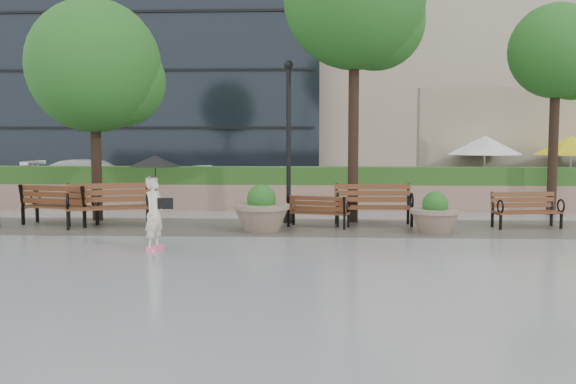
{
  "coord_description": "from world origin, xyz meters",
  "views": [
    {
      "loc": [
        0.9,
        -13.1,
        2.31
      ],
      "look_at": [
        0.28,
        0.76,
        1.1
      ],
      "focal_mm": 40.0,
      "sensor_mm": 36.0,
      "label": 1
    }
  ],
  "objects_px": {
    "planter_left": "(261,213)",
    "car_left": "(96,179)",
    "planter_right": "(435,217)",
    "lamppost": "(289,152)",
    "car_right": "(211,182)",
    "bench_4": "(526,218)",
    "bench_1": "(109,214)",
    "bench_3": "(373,214)",
    "bench_0": "(60,213)",
    "pedestrian": "(155,193)",
    "bench_2": "(318,218)"
  },
  "relations": [
    {
      "from": "bench_4",
      "to": "car_right",
      "type": "height_order",
      "value": "car_right"
    },
    {
      "from": "bench_0",
      "to": "planter_left",
      "type": "height_order",
      "value": "planter_left"
    },
    {
      "from": "bench_0",
      "to": "bench_1",
      "type": "bearing_deg",
      "value": -178.01
    },
    {
      "from": "planter_right",
      "to": "planter_left",
      "type": "bearing_deg",
      "value": 179.32
    },
    {
      "from": "bench_3",
      "to": "bench_4",
      "type": "bearing_deg",
      "value": -5.45
    },
    {
      "from": "bench_3",
      "to": "bench_4",
      "type": "height_order",
      "value": "bench_3"
    },
    {
      "from": "planter_right",
      "to": "pedestrian",
      "type": "bearing_deg",
      "value": -157.26
    },
    {
      "from": "lamppost",
      "to": "bench_0",
      "type": "bearing_deg",
      "value": -173.68
    },
    {
      "from": "bench_0",
      "to": "bench_3",
      "type": "distance_m",
      "value": 8.14
    },
    {
      "from": "bench_3",
      "to": "car_left",
      "type": "bearing_deg",
      "value": 142.21
    },
    {
      "from": "lamppost",
      "to": "car_right",
      "type": "relative_size",
      "value": 1.16
    },
    {
      "from": "bench_0",
      "to": "bench_3",
      "type": "xyz_separation_m",
      "value": [
        8.13,
        0.25,
        0.0
      ]
    },
    {
      "from": "bench_0",
      "to": "lamppost",
      "type": "bearing_deg",
      "value": -158.94
    },
    {
      "from": "bench_4",
      "to": "planter_left",
      "type": "bearing_deg",
      "value": 177.87
    },
    {
      "from": "planter_right",
      "to": "car_left",
      "type": "bearing_deg",
      "value": 143.4
    },
    {
      "from": "lamppost",
      "to": "car_left",
      "type": "xyz_separation_m",
      "value": [
        -7.55,
        6.7,
        -1.17
      ]
    },
    {
      "from": "bench_0",
      "to": "bench_4",
      "type": "relative_size",
      "value": 1.19
    },
    {
      "from": "planter_left",
      "to": "pedestrian",
      "type": "distance_m",
      "value": 3.33
    },
    {
      "from": "planter_right",
      "to": "car_right",
      "type": "distance_m",
      "value": 10.58
    },
    {
      "from": "planter_left",
      "to": "car_right",
      "type": "xyz_separation_m",
      "value": [
        -2.59,
        8.09,
        0.16
      ]
    },
    {
      "from": "bench_3",
      "to": "bench_4",
      "type": "distance_m",
      "value": 3.82
    },
    {
      "from": "planter_left",
      "to": "car_left",
      "type": "xyz_separation_m",
      "value": [
        -6.95,
        8.21,
        0.27
      ]
    },
    {
      "from": "bench_1",
      "to": "bench_3",
      "type": "relative_size",
      "value": 1.09
    },
    {
      "from": "bench_3",
      "to": "planter_right",
      "type": "xyz_separation_m",
      "value": [
        1.37,
        -1.15,
        0.07
      ]
    },
    {
      "from": "bench_1",
      "to": "lamppost",
      "type": "xyz_separation_m",
      "value": [
        4.52,
        0.97,
        1.56
      ]
    },
    {
      "from": "bench_2",
      "to": "planter_left",
      "type": "distance_m",
      "value": 1.57
    },
    {
      "from": "car_right",
      "to": "pedestrian",
      "type": "relative_size",
      "value": 1.92
    },
    {
      "from": "bench_3",
      "to": "planter_left",
      "type": "distance_m",
      "value": 3.01
    },
    {
      "from": "bench_4",
      "to": "pedestrian",
      "type": "height_order",
      "value": "pedestrian"
    },
    {
      "from": "pedestrian",
      "to": "bench_2",
      "type": "bearing_deg",
      "value": -28.9
    },
    {
      "from": "lamppost",
      "to": "car_left",
      "type": "relative_size",
      "value": 0.86
    },
    {
      "from": "car_right",
      "to": "planter_right",
      "type": "bearing_deg",
      "value": -141.66
    },
    {
      "from": "planter_left",
      "to": "pedestrian",
      "type": "bearing_deg",
      "value": -126.59
    },
    {
      "from": "planter_left",
      "to": "planter_right",
      "type": "relative_size",
      "value": 1.15
    },
    {
      "from": "bench_0",
      "to": "planter_right",
      "type": "bearing_deg",
      "value": -170.69
    },
    {
      "from": "planter_right",
      "to": "lamppost",
      "type": "height_order",
      "value": "lamppost"
    },
    {
      "from": "lamppost",
      "to": "bench_3",
      "type": "bearing_deg",
      "value": -10.5
    },
    {
      "from": "bench_0",
      "to": "car_right",
      "type": "bearing_deg",
      "value": -96.02
    },
    {
      "from": "planter_right",
      "to": "bench_2",
      "type": "bearing_deg",
      "value": 164.62
    },
    {
      "from": "bench_1",
      "to": "bench_2",
      "type": "bearing_deg",
      "value": -16.72
    },
    {
      "from": "bench_1",
      "to": "bench_3",
      "type": "height_order",
      "value": "bench_1"
    },
    {
      "from": "bench_4",
      "to": "planter_left",
      "type": "xyz_separation_m",
      "value": [
        -6.61,
        -0.85,
        0.18
      ]
    },
    {
      "from": "bench_1",
      "to": "planter_right",
      "type": "bearing_deg",
      "value": -22.81
    },
    {
      "from": "planter_right",
      "to": "lamppost",
      "type": "xyz_separation_m",
      "value": [
        -3.57,
        1.56,
        1.5
      ]
    },
    {
      "from": "bench_3",
      "to": "car_left",
      "type": "height_order",
      "value": "car_left"
    },
    {
      "from": "bench_1",
      "to": "planter_left",
      "type": "xyz_separation_m",
      "value": [
        3.93,
        -0.54,
        0.12
      ]
    },
    {
      "from": "planter_right",
      "to": "pedestrian",
      "type": "relative_size",
      "value": 0.62
    },
    {
      "from": "bench_3",
      "to": "bench_2",
      "type": "bearing_deg",
      "value": -166.6
    },
    {
      "from": "bench_0",
      "to": "bench_4",
      "type": "bearing_deg",
      "value": -165.28
    },
    {
      "from": "bench_0",
      "to": "planter_left",
      "type": "relative_size",
      "value": 1.52
    }
  ]
}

